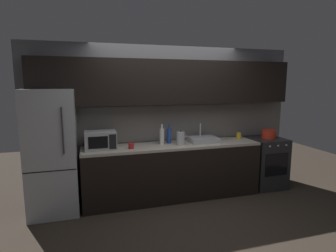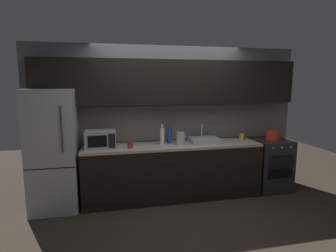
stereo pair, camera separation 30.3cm
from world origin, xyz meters
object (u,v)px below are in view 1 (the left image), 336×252
object	(u,v)px
kettle	(181,138)
mug_yellow	(239,136)
refrigerator	(52,152)
microwave	(101,140)
wine_bottle_white	(162,136)
mug_red	(131,146)
cooking_pot	(269,134)
wine_bottle_blue	(169,136)
oven_range	(266,162)

from	to	relation	value
kettle	mug_yellow	size ratio (longest dim) A/B	2.20
refrigerator	microwave	world-z (taller)	refrigerator
wine_bottle_white	mug_red	bearing A→B (deg)	-161.93
cooking_pot	refrigerator	bearing A→B (deg)	-180.00
wine_bottle_blue	mug_yellow	bearing A→B (deg)	0.41
kettle	mug_red	xyz separation A→B (m)	(-0.80, -0.03, -0.06)
kettle	wine_bottle_white	bearing A→B (deg)	152.85
microwave	cooking_pot	size ratio (longest dim) A/B	1.80
microwave	mug_yellow	size ratio (longest dim) A/B	4.31
microwave	kettle	xyz separation A→B (m)	(1.24, -0.09, -0.03)
oven_range	mug_red	world-z (taller)	mug_red
refrigerator	oven_range	size ratio (longest dim) A/B	2.00
oven_range	mug_red	xyz separation A→B (m)	(-2.47, -0.10, 0.49)
mug_yellow	cooking_pot	world-z (taller)	cooking_pot
microwave	cooking_pot	bearing A→B (deg)	-0.36
wine_bottle_white	cooking_pot	distance (m)	1.98
oven_range	kettle	distance (m)	1.76
wine_bottle_blue	mug_yellow	xyz separation A→B (m)	(1.31, 0.01, -0.07)
kettle	wine_bottle_blue	world-z (taller)	wine_bottle_blue
microwave	wine_bottle_blue	xyz separation A→B (m)	(1.10, 0.09, -0.01)
oven_range	kettle	xyz separation A→B (m)	(-1.67, -0.07, 0.56)
mug_red	microwave	bearing A→B (deg)	164.99
kettle	oven_range	bearing A→B (deg)	2.29
cooking_pot	mug_yellow	bearing A→B (deg)	167.81
microwave	mug_red	bearing A→B (deg)	-15.01
refrigerator	wine_bottle_blue	world-z (taller)	refrigerator
oven_range	wine_bottle_blue	distance (m)	1.91
microwave	mug_red	xyz separation A→B (m)	(0.44, -0.12, -0.09)
wine_bottle_white	wine_bottle_blue	distance (m)	0.14
oven_range	mug_yellow	size ratio (longest dim) A/B	8.44
refrigerator	cooking_pot	bearing A→B (deg)	0.00
wine_bottle_white	cooking_pot	world-z (taller)	wine_bottle_white
kettle	cooking_pot	world-z (taller)	kettle
refrigerator	mug_red	xyz separation A→B (m)	(1.12, -0.10, 0.04)
refrigerator	mug_red	distance (m)	1.13
oven_range	mug_red	distance (m)	2.53
refrigerator	cooking_pot	world-z (taller)	refrigerator
refrigerator	kettle	size ratio (longest dim) A/B	7.68
mug_red	wine_bottle_white	bearing A→B (deg)	18.07
refrigerator	cooking_pot	xyz separation A→B (m)	(3.63, 0.00, 0.08)
mug_red	oven_range	bearing A→B (deg)	2.29
oven_range	microwave	world-z (taller)	microwave
refrigerator	oven_range	bearing A→B (deg)	-0.02
wine_bottle_blue	cooking_pot	size ratio (longest dim) A/B	1.22
microwave	wine_bottle_white	xyz separation A→B (m)	(0.97, 0.05, -0.00)
oven_range	wine_bottle_white	distance (m)	2.03
mug_red	cooking_pot	world-z (taller)	cooking_pot
wine_bottle_white	mug_red	size ratio (longest dim) A/B	3.73
refrigerator	kettle	xyz separation A→B (m)	(1.93, -0.07, 0.10)
microwave	refrigerator	bearing A→B (deg)	-178.45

